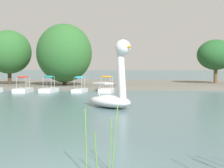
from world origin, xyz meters
name	(u,v)px	position (x,y,z in m)	size (l,w,h in m)	color
shore_bank_far	(116,84)	(0.00, 32.79, 0.20)	(111.89, 19.27, 0.41)	#6B665B
swan_boat	(113,90)	(0.47, 10.55, 1.02)	(3.22, 3.27, 3.84)	white
pedal_boat_orange	(107,88)	(-0.53, 21.17, 0.46)	(1.52, 2.28, 1.58)	white
pedal_boat_cyan	(80,87)	(-3.11, 21.22, 0.47)	(1.33, 2.16, 1.52)	white
pedal_boat_teal	(49,88)	(-6.05, 21.25, 0.42)	(1.43, 2.40, 1.58)	white
pedal_boat_red	(23,88)	(-8.42, 20.90, 0.43)	(1.33, 2.29, 1.56)	white
tree_broadleaf_left	(216,55)	(12.51, 30.78, 3.94)	(6.71, 6.56, 5.44)	brown
tree_broadleaf_behind_dock	(9,52)	(-12.29, 27.35, 4.16)	(7.13, 7.12, 6.28)	#423323
tree_willow_near_path	(64,53)	(-5.47, 25.73, 3.93)	(8.04, 8.41, 6.71)	#423323
reed_clump_foreground	(183,147)	(2.32, 0.01, 0.65)	(3.71, 1.13, 1.58)	#568E38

